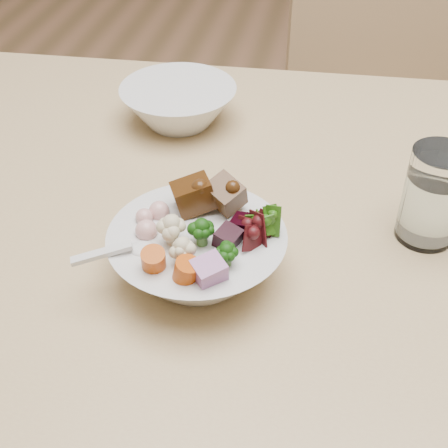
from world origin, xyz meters
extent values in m
cube|color=tan|center=(0.04, -0.19, 0.77)|extent=(1.72, 1.02, 0.04)
cylinder|color=tan|center=(-0.73, 0.16, 0.37)|extent=(0.06, 0.06, 0.74)
cube|color=tan|center=(0.05, 0.46, 0.43)|extent=(0.50, 0.50, 0.04)
cube|color=tan|center=(0.00, 0.64, 0.65)|extent=(0.39, 0.14, 0.44)
cylinder|color=tan|center=(-0.06, 0.25, 0.21)|extent=(0.03, 0.03, 0.41)
cylinder|color=tan|center=(-0.16, 0.58, 0.21)|extent=(0.03, 0.03, 0.41)
cylinder|color=tan|center=(0.17, 0.68, 0.21)|extent=(0.03, 0.03, 0.41)
sphere|color=black|center=(-0.20, -0.26, 0.85)|extent=(0.03, 0.03, 0.03)
sphere|color=beige|center=(-0.23, -0.26, 0.85)|extent=(0.03, 0.03, 0.03)
cube|color=black|center=(-0.16, -0.23, 0.85)|extent=(0.03, 0.03, 0.02)
cube|color=#975B93|center=(-0.18, -0.30, 0.85)|extent=(0.04, 0.04, 0.03)
cylinder|color=#C54E05|center=(-0.23, -0.30, 0.85)|extent=(0.03, 0.03, 0.03)
sphere|color=#D99C98|center=(-0.26, -0.25, 0.85)|extent=(0.02, 0.02, 0.02)
ellipsoid|color=silver|center=(-0.25, -0.28, 0.84)|extent=(0.04, 0.04, 0.01)
cube|color=silver|center=(-0.29, -0.29, 0.85)|extent=(0.06, 0.04, 0.01)
cylinder|color=white|center=(0.04, -0.13, 0.84)|extent=(0.07, 0.07, 0.11)
cylinder|color=white|center=(0.04, -0.13, 0.83)|extent=(0.06, 0.06, 0.08)
camera|label=1|loc=(-0.08, -0.72, 1.26)|focal=50.00mm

